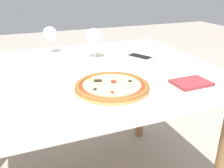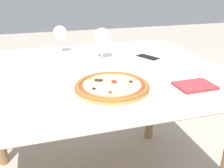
# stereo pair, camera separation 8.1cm
# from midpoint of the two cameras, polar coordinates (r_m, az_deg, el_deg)

# --- Properties ---
(dining_table) EXTENTS (1.26, 1.01, 0.73)m
(dining_table) POSITION_cam_midpoint_polar(r_m,az_deg,el_deg) (1.19, -3.08, -0.88)
(dining_table) COLOR #997047
(dining_table) RESTS_ON ground_plane
(pizza_plate) EXTENTS (0.31, 0.31, 0.04)m
(pizza_plate) POSITION_cam_midpoint_polar(r_m,az_deg,el_deg) (0.94, 2.45, -0.77)
(pizza_plate) COLOR white
(pizza_plate) RESTS_ON dining_table
(fork) EXTENTS (0.05, 0.17, 0.00)m
(fork) POSITION_cam_midpoint_polar(r_m,az_deg,el_deg) (1.19, -14.20, 2.92)
(fork) COLOR silver
(fork) RESTS_ON dining_table
(wine_glass_far_left) EXTENTS (0.09, 0.09, 0.16)m
(wine_glass_far_left) POSITION_cam_midpoint_polar(r_m,az_deg,el_deg) (1.33, -0.56, 10.65)
(wine_glass_far_left) COLOR silver
(wine_glass_far_left) RESTS_ON dining_table
(wine_glass_far_right) EXTENTS (0.08, 0.08, 0.16)m
(wine_glass_far_right) POSITION_cam_midpoint_polar(r_m,az_deg,el_deg) (1.48, -10.25, 11.33)
(wine_glass_far_right) COLOR silver
(wine_glass_far_right) RESTS_ON dining_table
(cell_phone) EXTENTS (0.13, 0.16, 0.01)m
(cell_phone) POSITION_cam_midpoint_polar(r_m,az_deg,el_deg) (1.37, 9.87, 5.88)
(cell_phone) COLOR white
(cell_phone) RESTS_ON dining_table
(napkin_folded) EXTENTS (0.15, 0.11, 0.01)m
(napkin_folded) POSITION_cam_midpoint_polar(r_m,az_deg,el_deg) (1.05, 20.51, -0.39)
(napkin_folded) COLOR #933338
(napkin_folded) RESTS_ON dining_table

